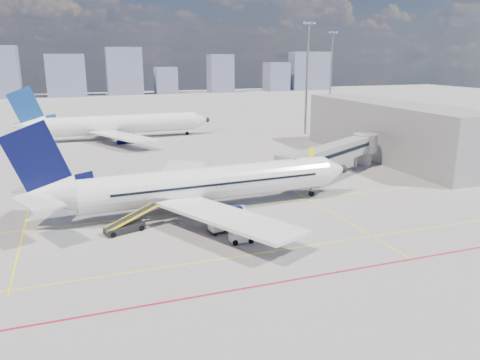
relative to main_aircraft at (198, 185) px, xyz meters
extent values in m
plane|color=gray|center=(0.76, -8.07, -3.22)|extent=(420.00, 420.00, 0.00)
cube|color=#F2ED0C|center=(0.76, -0.07, -3.21)|extent=(60.00, 0.18, 0.01)
cube|color=#F2ED0C|center=(0.76, -14.07, -3.21)|extent=(80.00, 0.15, 0.01)
cube|color=#F2ED0C|center=(14.76, -6.07, -3.21)|extent=(0.15, 28.00, 0.01)
cube|color=#F2ED0C|center=(-19.24, -0.07, -3.21)|extent=(0.15, 30.00, 0.01)
cube|color=maroon|center=(0.76, -20.07, -3.21)|extent=(90.00, 0.25, 0.01)
cube|color=#9C9FA5|center=(23.01, 8.08, 0.68)|extent=(20.84, 13.93, 2.60)
cube|color=black|center=(23.01, 8.08, 0.88)|extent=(20.52, 13.82, 0.55)
cube|color=#9C9FA5|center=(13.46, 2.43, 0.68)|extent=(4.49, 4.56, 3.00)
cube|color=black|center=(17.76, 4.73, -2.87)|extent=(2.20, 1.00, 0.70)
cylinder|color=gray|center=(17.76, 4.73, -1.52)|extent=(0.56, 0.56, 2.70)
cylinder|color=gray|center=(29.76, 11.93, -1.27)|extent=(0.60, 0.60, 3.90)
cylinder|color=#9C9FA5|center=(32.76, 13.93, 0.68)|extent=(4.00, 4.00, 3.00)
cylinder|color=gray|center=(32.76, 13.93, -1.27)|extent=(2.40, 2.40, 3.90)
cube|color=#F2ED0C|center=(16.26, 2.23, 2.48)|extent=(1.26, 0.82, 1.20)
cube|color=#9C9FA5|center=(40.76, 17.93, 1.78)|extent=(10.00, 42.00, 10.00)
cube|color=black|center=(35.96, 17.93, 1.78)|extent=(0.25, 40.00, 4.50)
cylinder|color=gray|center=(38.76, 46.93, 9.28)|extent=(0.56, 0.56, 25.00)
cube|color=gray|center=(38.76, 46.93, 21.98)|extent=(3.20, 0.40, 0.50)
cube|color=silver|center=(37.56, 46.68, 21.98)|extent=(0.60, 0.15, 0.35)
cube|color=silver|center=(38.76, 46.68, 21.98)|extent=(0.60, 0.15, 0.35)
cube|color=silver|center=(39.96, 46.68, 21.98)|extent=(0.60, 0.15, 0.35)
cylinder|color=gray|center=(65.76, 81.93, 9.28)|extent=(0.56, 0.56, 25.00)
cube|color=gray|center=(65.76, 81.93, 21.98)|extent=(3.20, 0.40, 0.50)
cube|color=silver|center=(64.56, 81.68, 21.98)|extent=(0.60, 0.15, 0.35)
cube|color=silver|center=(65.76, 81.68, 21.98)|extent=(0.60, 0.15, 0.35)
cube|color=silver|center=(66.96, 81.68, 21.98)|extent=(0.60, 0.15, 0.35)
cube|color=slate|center=(-14.09, 181.93, 6.28)|extent=(16.81, 15.71, 18.99)
cube|color=slate|center=(12.30, 181.93, 7.85)|extent=(16.36, 8.59, 22.13)
cube|color=slate|center=(31.98, 181.93, 3.16)|extent=(10.30, 9.31, 12.76)
cube|color=slate|center=(60.28, 181.93, 6.25)|extent=(12.09, 9.31, 18.94)
cube|color=slate|center=(91.64, 181.93, 4.15)|extent=(11.54, 10.77, 14.74)
cube|color=slate|center=(111.23, 181.93, 6.95)|extent=(21.61, 8.42, 20.33)
cylinder|color=white|center=(1.80, 0.09, 0.08)|extent=(31.06, 5.48, 4.02)
cone|color=white|center=(19.08, 0.90, 0.08)|extent=(3.89, 4.19, 4.02)
sphere|color=black|center=(20.52, 0.97, 0.08)|extent=(1.19, 1.19, 1.13)
cone|color=white|center=(-16.93, -0.80, 0.65)|extent=(6.78, 4.33, 4.02)
cube|color=black|center=(17.75, 0.84, 0.65)|extent=(1.62, 1.62, 0.46)
cube|color=white|center=(-0.19, 9.27, -1.02)|extent=(11.17, 17.79, 0.59)
cube|color=white|center=(0.69, -9.25, -1.02)|extent=(12.44, 17.60, 0.59)
cylinder|color=#080C3B|center=(1.00, 6.03, -2.31)|extent=(3.82, 2.54, 2.37)
cylinder|color=#080C3B|center=(1.56, -5.91, -2.31)|extent=(3.82, 2.54, 2.37)
cylinder|color=silver|center=(2.95, 6.12, -2.31)|extent=(0.48, 2.45, 2.43)
cylinder|color=silver|center=(3.52, -5.82, -2.31)|extent=(0.48, 2.45, 2.43)
cube|color=#080C3B|center=(-16.93, -0.80, 4.20)|extent=(7.07, 0.66, 8.78)
cube|color=#080C3B|center=(-14.46, -0.69, 1.73)|extent=(5.82, 0.58, 2.22)
cube|color=white|center=(-17.50, 2.47, 1.01)|extent=(4.82, 6.47, 0.23)
cube|color=white|center=(-17.19, -4.11, 1.01)|extent=(5.22, 6.53, 0.23)
cylinder|color=gray|center=(15.69, 0.74, -2.32)|extent=(0.29, 0.29, 1.80)
cylinder|color=black|center=(15.69, 0.74, -2.84)|extent=(0.77, 0.32, 0.76)
cylinder|color=gray|center=(0.64, 2.71, -2.42)|extent=(0.33, 0.33, 1.60)
cylinder|color=black|center=(0.64, 2.71, -2.72)|extent=(1.03, 0.70, 1.00)
cylinder|color=gray|center=(0.89, -2.64, -2.42)|extent=(0.33, 0.33, 1.60)
cylinder|color=black|center=(0.89, -2.64, -2.72)|extent=(1.03, 0.70, 1.00)
cube|color=black|center=(2.22, 2.10, 0.39)|extent=(25.32, 1.30, 0.27)
cube|color=black|center=(2.40, -1.88, 0.39)|extent=(25.32, 1.30, 0.27)
cylinder|color=white|center=(-2.42, 55.20, 0.08)|extent=(32.28, 4.89, 4.18)
cone|color=white|center=(15.60, 55.59, 0.08)|extent=(3.95, 4.27, 4.18)
sphere|color=black|center=(17.11, 55.63, 0.08)|extent=(1.21, 1.21, 1.18)
cone|color=white|center=(-21.94, 54.77, 0.67)|extent=(6.96, 4.33, 4.18)
cube|color=black|center=(14.21, 55.56, 0.67)|extent=(1.64, 1.64, 0.48)
cube|color=white|center=(-4.24, 64.82, -1.07)|extent=(12.00, 18.49, 0.62)
cube|color=white|center=(-3.82, 45.51, -1.07)|extent=(12.61, 18.40, 0.62)
cylinder|color=#080C3B|center=(-3.09, 61.41, -2.41)|extent=(3.92, 2.55, 2.47)
cylinder|color=#080C3B|center=(-2.82, 48.96, -2.41)|extent=(3.92, 2.55, 2.47)
cylinder|color=silver|center=(-1.05, 61.45, -2.41)|extent=(0.43, 2.54, 2.53)
cylinder|color=silver|center=(-0.78, 49.01, -2.41)|extent=(0.43, 2.54, 2.53)
cube|color=navy|center=(-21.94, 54.77, 4.37)|extent=(7.36, 0.50, 9.15)
cube|color=navy|center=(-19.37, 54.83, 1.80)|extent=(6.06, 0.45, 2.31)
cube|color=white|center=(-22.45, 58.19, 1.05)|extent=(5.14, 6.76, 0.24)
cube|color=white|center=(-22.30, 51.33, 1.05)|extent=(5.33, 6.79, 0.24)
cylinder|color=black|center=(-3.55, 57.96, -2.72)|extent=(1.01, 0.67, 1.00)
cylinder|color=black|center=(-3.43, 52.38, -2.72)|extent=(1.01, 0.67, 1.00)
cylinder|color=black|center=(12.06, 55.51, -2.84)|extent=(0.77, 0.30, 0.76)
cube|color=white|center=(1.53, -10.94, -2.65)|extent=(2.31, 1.29, 0.83)
cube|color=white|center=(1.11, -10.93, -2.02)|extent=(1.06, 1.21, 0.62)
cube|color=black|center=(1.11, -10.93, -1.82)|extent=(0.95, 1.16, 0.36)
cylinder|color=black|center=(0.69, -11.50, -2.93)|extent=(0.59, 0.24, 0.58)
cylinder|color=black|center=(0.70, -10.35, -2.93)|extent=(0.59, 0.24, 0.58)
cylinder|color=black|center=(2.35, -11.53, -2.93)|extent=(0.59, 0.24, 0.58)
cylinder|color=black|center=(2.37, -10.38, -2.93)|extent=(0.59, 0.24, 0.58)
cube|color=black|center=(0.66, -7.62, -2.94)|extent=(3.34, 2.01, 0.16)
cube|color=white|center=(-0.11, -7.78, -2.18)|extent=(1.59, 1.56, 1.34)
cube|color=white|center=(1.42, -7.45, -2.18)|extent=(1.59, 1.56, 1.34)
cylinder|color=black|center=(-0.40, -8.47, -3.08)|extent=(0.30, 0.18, 0.28)
cylinder|color=black|center=(-0.66, -7.28, -3.08)|extent=(0.30, 0.18, 0.28)
cylinder|color=black|center=(1.97, -7.95, -3.08)|extent=(0.30, 0.18, 0.28)
cylinder|color=black|center=(1.71, -6.77, -3.08)|extent=(0.30, 0.18, 0.28)
cube|color=black|center=(-9.12, -4.18, -2.77)|extent=(4.45, 2.77, 0.70)
cube|color=black|center=(-8.36, -3.92, -1.72)|extent=(6.00, 2.87, 1.84)
cube|color=#F2ED0C|center=(-8.54, -3.40, -1.72)|extent=(5.72, 2.01, 1.92)
cube|color=#F2ED0C|center=(-8.19, -4.44, -1.72)|extent=(5.72, 2.01, 1.92)
cylinder|color=black|center=(-10.41, -5.35, -2.92)|extent=(0.64, 0.42, 0.60)
cylinder|color=black|center=(-10.86, -4.03, -2.92)|extent=(0.64, 0.42, 0.60)
cylinder|color=black|center=(-7.38, -4.33, -2.92)|extent=(0.64, 0.42, 0.60)
cylinder|color=black|center=(-7.83, -3.00, -2.92)|extent=(0.64, 0.42, 0.60)
imported|color=yellow|center=(6.27, -10.92, -2.44)|extent=(0.46, 0.62, 1.56)
camera|label=1|loc=(-13.37, -51.88, 14.79)|focal=35.00mm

